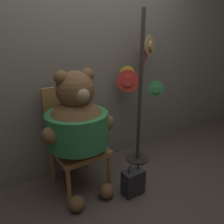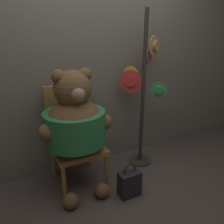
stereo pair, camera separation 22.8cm
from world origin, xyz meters
name	(u,v)px [view 2 (the right image)]	position (x,y,z in m)	size (l,w,h in m)	color
ground_plane	(118,192)	(0.00, 0.00, 0.00)	(14.00, 14.00, 0.00)	#4C423D
wall_back	(89,63)	(0.00, 0.72, 1.21)	(8.00, 0.10, 2.43)	slate
chair	(74,134)	(-0.30, 0.44, 0.52)	(0.49, 0.53, 1.02)	#9E703D
teddy_bear	(75,123)	(-0.33, 0.25, 0.72)	(0.70, 0.62, 1.23)	brown
hat_display_rack	(143,91)	(0.54, 0.43, 0.90)	(0.49, 0.42, 1.77)	#332D28
handbag_on_ground	(129,183)	(0.08, -0.09, 0.13)	(0.21, 0.13, 0.35)	#232328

